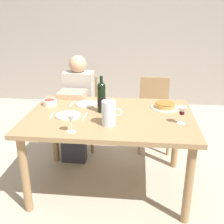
{
  "coord_description": "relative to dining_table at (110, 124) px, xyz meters",
  "views": [
    {
      "loc": [
        0.25,
        -2.26,
        1.67
      ],
      "look_at": [
        0.02,
        -0.04,
        0.8
      ],
      "focal_mm": 43.66,
      "sensor_mm": 36.0,
      "label": 1
    }
  ],
  "objects": [
    {
      "name": "knife_right_setting",
      "position": [
        -0.11,
        0.25,
        0.09
      ],
      "size": [
        0.04,
        0.18,
        0.0
      ],
      "primitive_type": "cube",
      "rotation": [
        0.0,
        0.0,
        1.42
      ],
      "color": "silver",
      "rests_on": "dining_table"
    },
    {
      "name": "baked_tart",
      "position": [
        0.5,
        0.23,
        0.12
      ],
      "size": [
        0.26,
        0.26,
        0.06
      ],
      "color": "white",
      "rests_on": "dining_table"
    },
    {
      "name": "wine_glass_right_diner",
      "position": [
        0.61,
        -0.13,
        0.2
      ],
      "size": [
        0.07,
        0.07,
        0.15
      ],
      "color": "silver",
      "rests_on": "dining_table"
    },
    {
      "name": "chair_right",
      "position": [
        0.45,
        0.91,
        -0.17
      ],
      "size": [
        0.41,
        0.41,
        0.87
      ],
      "rotation": [
        0.0,
        0.0,
        3.17
      ],
      "color": "#9E7A51",
      "rests_on": "ground"
    },
    {
      "name": "wine_glass_left_diner",
      "position": [
        -0.26,
        -0.38,
        0.2
      ],
      "size": [
        0.07,
        0.07,
        0.15
      ],
      "color": "silver",
      "rests_on": "dining_table"
    },
    {
      "name": "knife_left_setting",
      "position": [
        -0.22,
        -0.06,
        0.09
      ],
      "size": [
        0.01,
        0.18,
        0.0
      ],
      "primitive_type": "cube",
      "rotation": [
        0.0,
        0.0,
        1.55
      ],
      "color": "silver",
      "rests_on": "dining_table"
    },
    {
      "name": "ground_plane",
      "position": [
        0.0,
        0.0,
        -0.67
      ],
      "size": [
        8.0,
        8.0,
        0.0
      ],
      "primitive_type": "plane",
      "color": "#B2A893"
    },
    {
      "name": "chair_left",
      "position": [
        -0.45,
        0.88,
        -0.17
      ],
      "size": [
        0.41,
        0.41,
        0.87
      ],
      "rotation": [
        0.0,
        0.0,
        3.11
      ],
      "color": "#9E7A51",
      "rests_on": "ground"
    },
    {
      "name": "diner_left",
      "position": [
        -0.45,
        0.65,
        -0.05
      ],
      "size": [
        0.35,
        0.51,
        1.16
      ],
      "rotation": [
        0.0,
        0.0,
        3.11
      ],
      "color": "#B7B2A8",
      "rests_on": "ground"
    },
    {
      "name": "dining_table",
      "position": [
        0.0,
        0.0,
        0.0
      ],
      "size": [
        1.5,
        1.0,
        0.76
      ],
      "color": "#9E7A51",
      "rests_on": "ground"
    },
    {
      "name": "back_wall",
      "position": [
        0.0,
        2.59,
        0.73
      ],
      "size": [
        8.0,
        0.1,
        2.8
      ],
      "primitive_type": "cube",
      "color": "#A3998E",
      "rests_on": "ground"
    },
    {
      "name": "spoon_right_setting",
      "position": [
        -0.41,
        0.25,
        0.09
      ],
      "size": [
        0.02,
        0.16,
        0.0
      ],
      "primitive_type": "cube",
      "rotation": [
        0.0,
        0.0,
        1.53
      ],
      "color": "silver",
      "rests_on": "dining_table"
    },
    {
      "name": "fork_left_setting",
      "position": [
        -0.52,
        -0.06,
        0.09
      ],
      "size": [
        0.03,
        0.16,
        0.0
      ],
      "primitive_type": "cube",
      "rotation": [
        0.0,
        0.0,
        1.66
      ],
      "color": "silver",
      "rests_on": "dining_table"
    },
    {
      "name": "dinner_plate_right_setting",
      "position": [
        -0.26,
        0.25,
        0.1
      ],
      "size": [
        0.21,
        0.21,
        0.01
      ],
      "primitive_type": "cylinder",
      "color": "white",
      "rests_on": "dining_table"
    },
    {
      "name": "salad_bowl",
      "position": [
        -0.62,
        0.21,
        0.12
      ],
      "size": [
        0.14,
        0.14,
        0.06
      ],
      "color": "silver",
      "rests_on": "dining_table"
    },
    {
      "name": "dinner_plate_left_setting",
      "position": [
        -0.37,
        -0.06,
        0.1
      ],
      "size": [
        0.23,
        0.23,
        0.01
      ],
      "primitive_type": "cylinder",
      "color": "silver",
      "rests_on": "dining_table"
    },
    {
      "name": "water_pitcher",
      "position": [
        0.01,
        -0.22,
        0.18
      ],
      "size": [
        0.17,
        0.11,
        0.21
      ],
      "color": "silver",
      "rests_on": "dining_table"
    },
    {
      "name": "wine_bottle",
      "position": [
        -0.08,
        0.07,
        0.24
      ],
      "size": [
        0.08,
        0.08,
        0.34
      ],
      "color": "black",
      "rests_on": "dining_table"
    }
  ]
}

